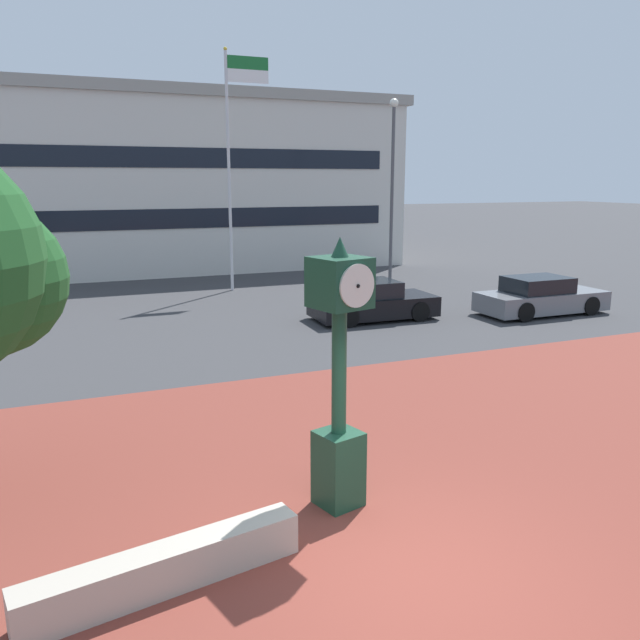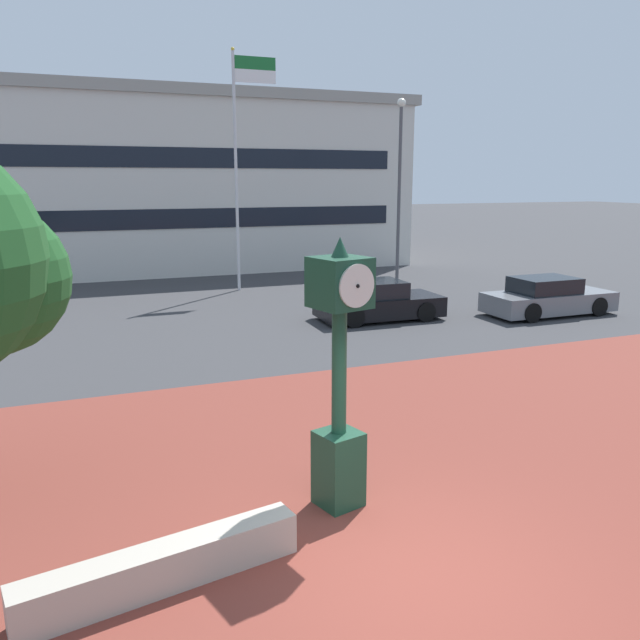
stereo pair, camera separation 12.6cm
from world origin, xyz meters
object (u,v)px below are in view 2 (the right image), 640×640
Objects in this scene: street_clock at (339,378)px; car_street_near at (378,302)px; flagpole_primary at (240,150)px; car_street_far at (548,298)px; civic_building at (98,182)px; street_lamp_post at (400,176)px.

street_clock reaches higher than car_street_near.
street_clock is at bearing -100.64° from flagpole_primary.
car_street_far is at bearing 77.73° from car_street_near.
civic_building is at bearing -157.42° from car_street_near.
car_street_near is at bearing -70.12° from flagpole_primary.
civic_building is at bearing 77.57° from street_clock.
street_clock is at bearing -120.63° from street_lamp_post.
street_lamp_post reaches higher than street_clock.
street_lamp_post reaches higher than car_street_near.
street_clock is at bearing -27.48° from car_street_near.
flagpole_primary is 13.28m from civic_building.
car_street_far is 0.57× the size of street_lamp_post.
street_clock is 0.93× the size of car_street_near.
car_street_near is (5.97, 10.71, -1.29)m from street_clock.
car_street_near and car_street_far have the same top height.
civic_building is at bearing 111.55° from flagpole_primary.
civic_building is at bearing 129.74° from street_lamp_post.
flagpole_primary is at bearing -158.48° from car_street_near.
civic_building reaches higher than car_street_far.
street_clock is 18.61m from flagpole_primary.
street_lamp_post is (6.46, -1.32, -0.98)m from flagpole_primary.
civic_building is at bearing -147.72° from car_street_far.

